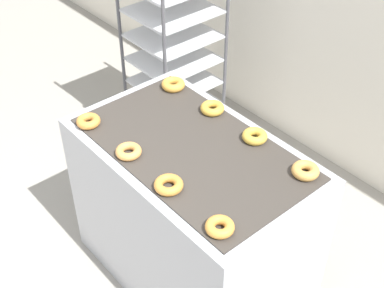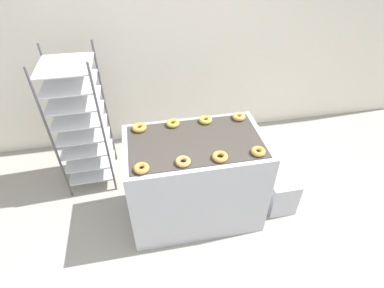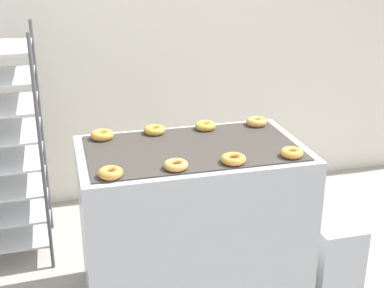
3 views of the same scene
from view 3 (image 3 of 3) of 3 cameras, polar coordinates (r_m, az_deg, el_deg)
name	(u,v)px [view 3 (image 3 of 3)]	position (r m, az deg, el deg)	size (l,w,h in m)	color
wall_back	(144,30)	(4.32, -5.10, 12.00)	(8.00, 0.05, 2.80)	silver
fryer_machine	(192,223)	(3.23, 0.01, -8.44)	(1.28, 0.77, 0.97)	#A8AAB2
baking_rack_cart	(2,146)	(3.72, -19.57, -0.19)	(0.52, 0.57, 1.58)	#4C4C51
glaze_bin	(335,253)	(3.59, 15.00, -11.19)	(0.29, 0.28, 0.40)	#A8AAB2
donut_near_left	(111,173)	(2.67, -8.68, -3.06)	(0.12, 0.12, 0.04)	#CE8338
donut_near_midleft	(176,165)	(2.73, -1.73, -2.26)	(0.13, 0.13, 0.04)	#D28F48
donut_near_midright	(233,159)	(2.81, 4.44, -1.61)	(0.13, 0.13, 0.04)	#C98636
donut_near_right	(292,153)	(2.93, 10.60, -0.93)	(0.12, 0.12, 0.04)	gold
donut_far_left	(102,135)	(3.18, -9.56, 0.96)	(0.13, 0.13, 0.05)	gold
donut_far_midleft	(155,130)	(3.23, -4.01, 1.50)	(0.13, 0.13, 0.04)	gold
donut_far_midright	(205,126)	(3.30, 1.44, 1.95)	(0.13, 0.13, 0.04)	gold
donut_far_right	(257,122)	(3.39, 6.90, 2.37)	(0.13, 0.13, 0.05)	#C79146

